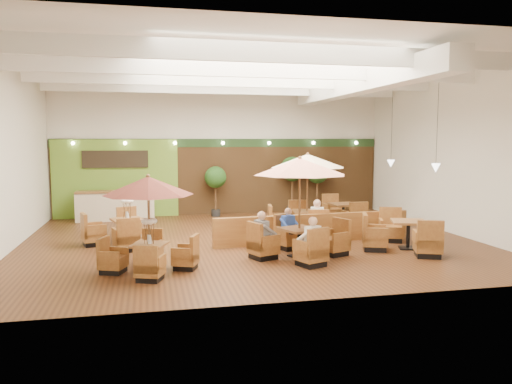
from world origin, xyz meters
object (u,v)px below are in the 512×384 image
object	(u,v)px
table_3	(119,230)
table_2	(306,176)
service_counter	(116,206)
table_1	(300,189)
topiary_2	(317,174)
diner_1	(289,224)
diner_3	(317,217)
table_0	(149,205)
topiary_1	(292,171)
table_5	(343,215)
topiary_0	(216,179)
diner_4	(317,216)
diner_2	(263,230)
table_4	(398,236)
booth_divider	(314,228)
diner_0	(311,236)

from	to	relation	value
table_3	table_2	bearing A→B (deg)	-12.47
service_counter	table_1	world-z (taller)	table_1
topiary_2	diner_1	bearing A→B (deg)	-115.44
table_3	diner_3	xyz separation A→B (m)	(6.16, -0.58, 0.28)
table_2	table_3	world-z (taller)	table_2
table_0	diner_1	distance (m)	4.41
topiary_1	table_5	bearing A→B (deg)	-72.47
topiary_0	diner_4	world-z (taller)	topiary_0
topiary_1	topiary_2	xyz separation A→B (m)	(1.13, 0.00, -0.14)
table_1	topiary_0	size ratio (longest dim) A/B	1.37
diner_1	diner_2	world-z (taller)	diner_2
table_4	topiary_1	bearing A→B (deg)	118.95
booth_divider	table_3	size ratio (longest dim) A/B	2.30
table_5	topiary_2	xyz separation A→B (m)	(0.10, 3.25, 1.30)
table_1	table_4	xyz separation A→B (m)	(3.12, 0.31, -1.47)
booth_divider	diner_3	bearing A→B (deg)	55.93
table_2	table_3	size ratio (longest dim) A/B	1.00
table_0	table_5	distance (m)	8.79
topiary_1	diner_3	world-z (taller)	topiary_1
diner_3	booth_divider	bearing A→B (deg)	-106.14
table_0	table_1	size ratio (longest dim) A/B	0.86
table_0	topiary_0	size ratio (longest dim) A/B	1.17
table_1	diner_0	distance (m)	1.49
booth_divider	topiary_2	world-z (taller)	topiary_2
table_3	topiary_1	size ratio (longest dim) A/B	1.13
topiary_2	diner_3	size ratio (longest dim) A/B	3.11
service_counter	diner_1	bearing A→B (deg)	-50.78
table_5	diner_4	size ratio (longest dim) A/B	3.34
table_2	table_4	distance (m)	3.79
diner_2	diner_3	size ratio (longest dim) A/B	1.14
booth_divider	table_0	distance (m)	5.70
service_counter	diner_3	bearing A→B (deg)	-39.26
table_2	diner_0	xyz separation A→B (m)	(-1.18, -4.16, -1.22)
table_3	diner_1	xyz separation A→B (m)	(4.91, -1.71, 0.28)
booth_divider	table_3	world-z (taller)	table_3
topiary_2	topiary_0	bearing A→B (deg)	-180.00
diner_1	booth_divider	bearing A→B (deg)	-167.61
table_3	diner_4	world-z (taller)	table_3
table_0	diner_0	bearing A→B (deg)	16.06
table_0	table_3	bearing A→B (deg)	126.31
table_2	diner_1	xyz separation A→B (m)	(-1.18, -2.15, -1.24)
diner_4	diner_0	bearing A→B (deg)	-92.44
table_0	diner_2	xyz separation A→B (m)	(2.99, 0.65, -0.85)
topiary_1	table_2	bearing A→B (deg)	-100.85
table_4	diner_4	size ratio (longest dim) A/B	3.56
service_counter	table_0	bearing A→B (deg)	-80.99
table_2	diner_2	distance (m)	4.03
table_3	topiary_1	world-z (taller)	topiary_1
topiary_1	diner_1	size ratio (longest dim) A/B	3.30
service_counter	table_0	size ratio (longest dim) A/B	1.22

